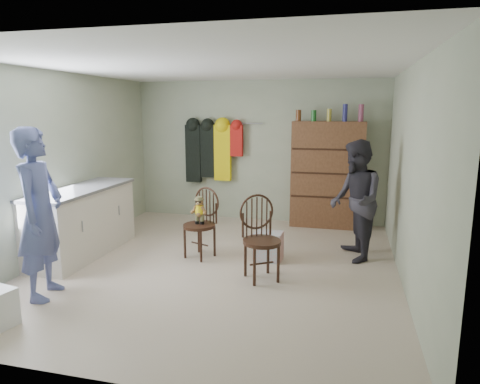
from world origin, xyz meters
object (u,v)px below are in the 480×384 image
(chair_far, at_px, (260,234))
(dresser, at_px, (327,174))
(counter, at_px, (82,221))
(chair_front, at_px, (201,217))

(chair_far, relative_size, dresser, 0.48)
(counter, bearing_deg, chair_far, -5.51)
(dresser, bearing_deg, chair_front, -128.30)
(counter, relative_size, chair_front, 1.95)
(dresser, bearing_deg, counter, -144.31)
(chair_front, bearing_deg, counter, -148.73)
(counter, xyz_separation_m, chair_far, (2.56, -0.25, 0.07))
(dresser, bearing_deg, chair_far, -104.20)
(chair_front, distance_m, dresser, 2.56)
(counter, height_order, chair_front, chair_front)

